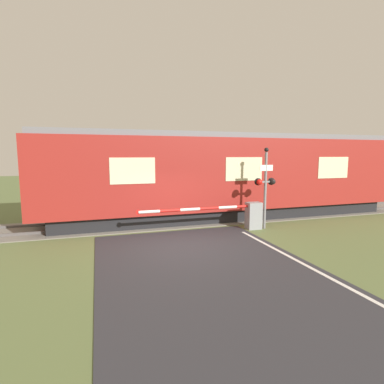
# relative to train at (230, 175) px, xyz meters

# --- Properties ---
(ground_plane) EXTENTS (80.00, 80.00, 0.00)m
(ground_plane) POSITION_rel_train_xyz_m (-3.43, -3.84, -2.09)
(ground_plane) COLOR #5B6B3D
(track_bed) EXTENTS (36.00, 3.20, 0.13)m
(track_bed) POSITION_rel_train_xyz_m (-3.43, 0.00, -2.06)
(track_bed) COLOR slate
(track_bed) RESTS_ON ground_plane
(train) EXTENTS (17.68, 2.88, 4.08)m
(train) POSITION_rel_train_xyz_m (0.00, 0.00, 0.00)
(train) COLOR black
(train) RESTS_ON ground_plane
(crossing_barrier) EXTENTS (5.17, 0.44, 1.12)m
(crossing_barrier) POSITION_rel_train_xyz_m (-0.43, -2.43, -1.45)
(crossing_barrier) COLOR gray
(crossing_barrier) RESTS_ON ground_plane
(signal_post) EXTENTS (0.93, 0.26, 3.38)m
(signal_post) POSITION_rel_train_xyz_m (0.44, -2.51, -0.16)
(signal_post) COLOR gray
(signal_post) RESTS_ON ground_plane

